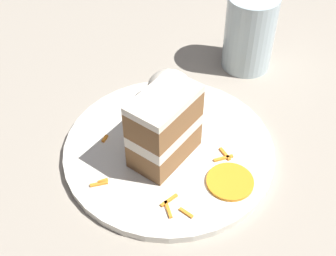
% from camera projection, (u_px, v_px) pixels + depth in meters
% --- Properties ---
extents(ground_plane, '(6.00, 6.00, 0.00)m').
position_uv_depth(ground_plane, '(205.00, 139.00, 0.69)').
color(ground_plane, '#4C4742').
rests_on(ground_plane, ground).
extents(dining_table, '(0.96, 0.83, 0.03)m').
position_uv_depth(dining_table, '(205.00, 132.00, 0.69)').
color(dining_table, gray).
rests_on(dining_table, ground).
extents(plate, '(0.29, 0.29, 0.01)m').
position_uv_depth(plate, '(168.00, 150.00, 0.64)').
color(plate, silver).
rests_on(plate, dining_table).
extents(cake_slice, '(0.10, 0.11, 0.10)m').
position_uv_depth(cake_slice, '(163.00, 127.00, 0.59)').
color(cake_slice, brown).
rests_on(cake_slice, plate).
extents(cream_dollop, '(0.06, 0.06, 0.05)m').
position_uv_depth(cream_dollop, '(168.00, 88.00, 0.68)').
color(cream_dollop, silver).
rests_on(cream_dollop, plate).
extents(orange_garnish, '(0.06, 0.06, 0.00)m').
position_uv_depth(orange_garnish, '(229.00, 181.00, 0.59)').
color(orange_garnish, orange).
rests_on(orange_garnish, plate).
extents(carrot_shreds_scatter, '(0.18, 0.17, 0.00)m').
position_uv_depth(carrot_shreds_scatter, '(170.00, 175.00, 0.60)').
color(carrot_shreds_scatter, orange).
rests_on(carrot_shreds_scatter, plate).
extents(drinking_glass, '(0.08, 0.08, 0.12)m').
position_uv_depth(drinking_glass, '(248.00, 37.00, 0.74)').
color(drinking_glass, silver).
rests_on(drinking_glass, dining_table).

